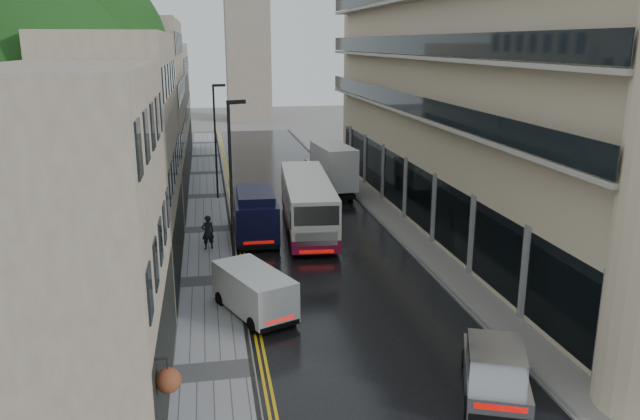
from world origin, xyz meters
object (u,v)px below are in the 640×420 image
object	(u,v)px
silver_hatchback	(469,392)
lamp_post_far	(216,143)
pedestrian	(208,232)
tree_near	(44,134)
navy_van	(238,223)
tree_far	(100,116)
white_van	(252,309)
cream_bus	(291,219)
white_lorry	(324,174)
lamp_post_near	(231,190)

from	to	relation	value
silver_hatchback	lamp_post_far	distance (m)	28.98
pedestrian	tree_near	bearing A→B (deg)	14.55
navy_van	lamp_post_far	xyz separation A→B (m)	(-0.81, 11.39, 2.57)
tree_far	white_van	size ratio (longest dim) A/B	2.97
pedestrian	lamp_post_far	xyz separation A→B (m)	(0.76, 11.30, 2.99)
white_van	navy_van	xyz separation A→B (m)	(0.00, 10.00, 0.49)
lamp_post_far	silver_hatchback	bearing A→B (deg)	-89.21
cream_bus	navy_van	bearing A→B (deg)	-172.50
tree_near	white_lorry	xyz separation A→B (m)	(14.71, 13.55, -5.09)
white_lorry	silver_hatchback	xyz separation A→B (m)	(-0.68, -26.44, -1.05)
tree_far	lamp_post_far	size ratio (longest dim) A/B	1.59
white_lorry	navy_van	distance (m)	11.78
tree_far	navy_van	size ratio (longest dim) A/B	2.20
white_lorry	white_van	bearing A→B (deg)	-113.66
cream_bus	silver_hatchback	distance (m)	17.06
tree_near	navy_van	size ratio (longest dim) A/B	2.45
white_van	cream_bus	bearing A→B (deg)	51.52
white_van	lamp_post_near	size ratio (longest dim) A/B	0.52
silver_hatchback	lamp_post_near	xyz separation A→B (m)	(-6.23, 12.89, 3.34)
tree_near	lamp_post_near	world-z (taller)	tree_near
lamp_post_near	tree_far	bearing A→B (deg)	95.67
tree_near	white_lorry	world-z (taller)	tree_near
navy_van	tree_far	bearing A→B (deg)	131.65
white_van	tree_near	bearing A→B (deg)	119.76
tree_far	navy_van	distance (m)	13.07
cream_bus	pedestrian	bearing A→B (deg)	-174.80
white_van	lamp_post_near	xyz separation A→B (m)	(-0.40, 6.26, 3.18)
lamp_post_near	cream_bus	bearing A→B (deg)	25.93
tree_near	cream_bus	world-z (taller)	tree_near
lamp_post_far	white_van	bearing A→B (deg)	-100.37
cream_bus	white_lorry	bearing A→B (deg)	73.57
tree_far	cream_bus	size ratio (longest dim) A/B	1.12
white_lorry	navy_van	bearing A→B (deg)	-129.04
tree_far	lamp_post_near	xyz separation A→B (m)	(7.50, -13.00, -2.08)
tree_near	lamp_post_near	distance (m)	8.29
tree_near	lamp_post_near	size ratio (longest dim) A/B	1.72
silver_hatchback	lamp_post_near	bearing A→B (deg)	137.22
white_van	pedestrian	size ratio (longest dim) A/B	2.29
silver_hatchback	tree_far	bearing A→B (deg)	139.36
white_van	navy_van	bearing A→B (deg)	67.15
white_van	navy_van	distance (m)	10.02
navy_van	lamp_post_near	world-z (taller)	lamp_post_near
lamp_post_near	lamp_post_far	bearing A→B (deg)	67.26
white_lorry	pedestrian	world-z (taller)	white_lorry
cream_bus	lamp_post_far	world-z (taller)	lamp_post_far
tree_near	white_lorry	distance (m)	20.64
silver_hatchback	white_van	size ratio (longest dim) A/B	1.00
tree_far	white_lorry	bearing A→B (deg)	2.19
tree_far	navy_van	bearing A→B (deg)	-49.54
cream_bus	tree_far	bearing A→B (deg)	144.09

